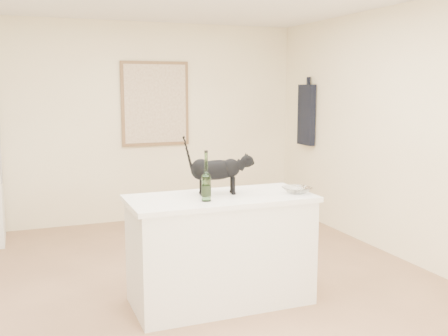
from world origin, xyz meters
The scene contains 11 objects.
floor centered at (0.00, 0.00, 0.00)m, with size 5.50×5.50×0.00m, color #A37757.
wall_back centered at (0.00, 2.75, 1.30)m, with size 4.50×4.50×0.00m, color #FFF2C5.
wall_right centered at (2.25, 0.00, 1.30)m, with size 5.50×5.50×0.00m, color #FFF2C5.
island_base centered at (0.10, -0.20, 0.43)m, with size 1.44×0.67×0.86m, color white.
island_top centered at (0.10, -0.20, 0.88)m, with size 1.50×0.70×0.04m, color white.
artwork_frame centered at (0.30, 2.72, 1.55)m, with size 0.90×0.03×1.10m, color brown.
artwork_canvas centered at (0.30, 2.70, 1.55)m, with size 0.82×0.00×1.02m, color beige.
hanging_garment centered at (2.19, 2.05, 1.40)m, with size 0.08×0.34×0.80m, color black.
black_cat centered at (0.10, -0.11, 1.08)m, with size 0.52×0.15×0.36m, color black, non-canonical shape.
wine_bottle centered at (-0.07, -0.33, 1.07)m, with size 0.07×0.07×0.35m, color #275A24.
glass_bowl centered at (0.73, -0.33, 0.93)m, with size 0.22×0.22×0.05m, color silver.
Camera 1 is at (-1.39, -4.09, 1.78)m, focal length 42.13 mm.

